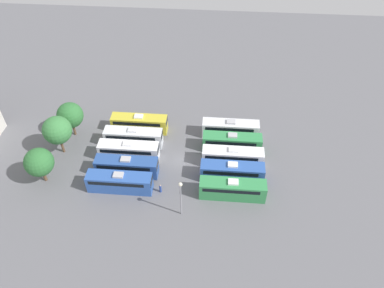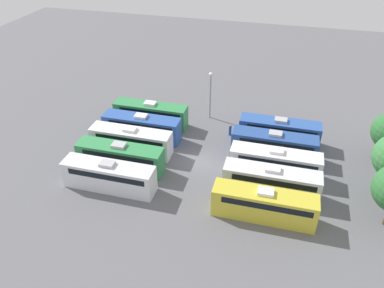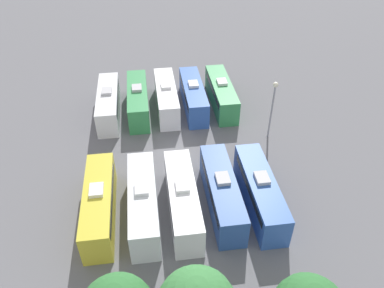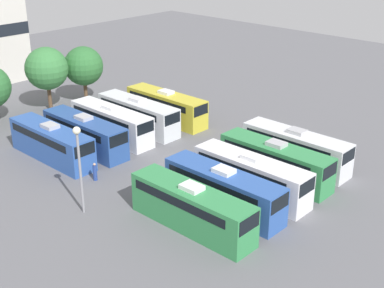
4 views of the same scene
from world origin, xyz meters
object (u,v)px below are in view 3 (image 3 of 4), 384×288
Objects in this scene: bus_1 at (193,95)px; bus_7 at (183,199)px; bus_5 at (260,191)px; bus_6 at (222,192)px; bus_8 at (143,202)px; bus_9 at (99,203)px; worker_person at (242,154)px; bus_3 at (138,99)px; bus_4 at (108,103)px; light_pole at (273,100)px; bus_2 at (166,97)px; bus_0 at (221,93)px.

bus_1 is 1.00× the size of bus_7.
bus_5 and bus_6 have the same top height.
bus_1 is 1.00× the size of bus_5.
bus_8 is 1.00× the size of bus_9.
bus_1 is 1.00× the size of bus_6.
bus_8 is 12.69m from worker_person.
bus_3 is 6.39× the size of worker_person.
bus_1 is 10.83m from bus_4.
bus_3 is 15.79m from worker_person.
bus_6 is at bearing 52.50° from light_pole.
bus_2 and bus_6 have the same top height.
worker_person is at bearing 122.19° from bus_2.
bus_5 is (-7.20, 18.12, 0.00)m from bus_2.
light_pole is (-7.65, -9.97, 3.18)m from bus_6.
bus_7 is at bearing 89.88° from bus_2.
bus_3 is 1.00× the size of bus_7.
bus_5 is 1.46× the size of light_pole.
bus_5 is 3.56m from bus_6.
bus_8 is (-3.72, 17.56, 0.00)m from bus_4.
bus_1 is 12.07m from worker_person.
bus_7 is 1.46× the size of light_pole.
worker_person is (-14.78, -6.09, -1.00)m from bus_9.
bus_3 is 17.90m from bus_9.
bus_0 is 1.00× the size of bus_7.
bus_6 is 11.20m from bus_9.
bus_9 is 6.39× the size of worker_person.
bus_0 is at bearing -111.77° from bus_7.
bus_0 is 10.84m from bus_3.
light_pole reaches higher than bus_5.
bus_5 is (-3.72, 18.02, 0.00)m from bus_1.
bus_5 and bus_8 have the same top height.
bus_0 is at bearing -101.26° from bus_6.
bus_1 is 1.00× the size of bus_3.
bus_2 is 1.00× the size of bus_6.
bus_6 is 1.46× the size of light_pole.
bus_9 is (0.19, 17.18, 0.00)m from bus_4.
bus_7 is 6.39× the size of worker_person.
bus_6 is at bearing 78.74° from bus_0.
bus_9 is (7.49, -0.51, 0.00)m from bus_7.
bus_0 is 22.93m from bus_9.
bus_8 is at bearing 68.34° from bus_1.
bus_7 is 3.59m from bus_8.
light_pole reaches higher than worker_person.
light_pole is (-18.66, 7.31, 3.18)m from bus_4.
bus_3 and bus_4 have the same top height.
bus_5 and bus_7 have the same top height.
bus_6 is 7.30m from bus_8.
bus_4 is 20.29m from light_pole.
bus_0 is 1.00× the size of bus_2.
bus_3 is at bearing -89.91° from bus_8.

